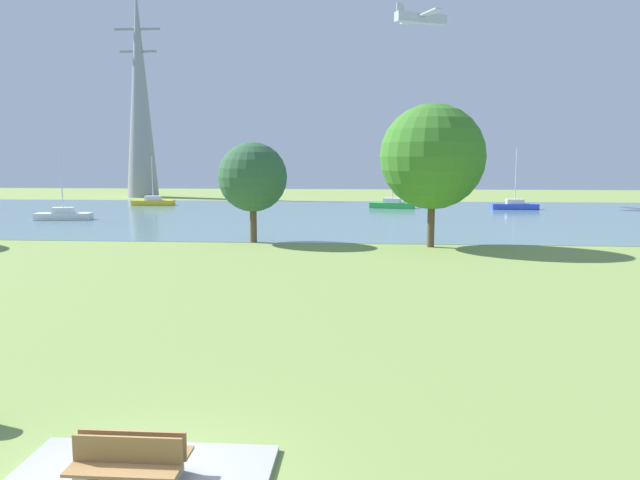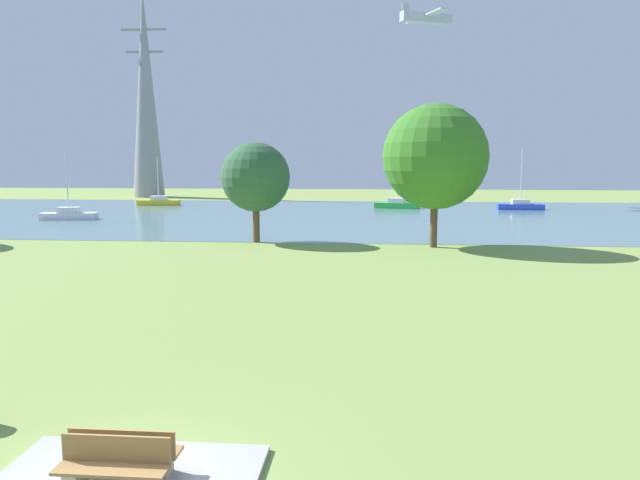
% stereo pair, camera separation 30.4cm
% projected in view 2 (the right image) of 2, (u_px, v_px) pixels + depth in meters
% --- Properties ---
extents(ground_plane, '(160.00, 160.00, 0.00)m').
position_uv_depth(ground_plane, '(294.00, 264.00, 31.85)').
color(ground_plane, '#7F994C').
extents(bench_facing_water, '(1.80, 0.48, 0.89)m').
position_uv_depth(bench_facing_water, '(126.00, 455.00, 10.33)').
color(bench_facing_water, tan).
rests_on(bench_facing_water, concrete_pad).
extents(bench_facing_inland, '(1.80, 0.48, 0.89)m').
position_uv_depth(bench_facing_inland, '(113.00, 471.00, 9.80)').
color(bench_facing_inland, tan).
rests_on(bench_facing_inland, concrete_pad).
extents(water_surface, '(140.00, 40.00, 0.02)m').
position_uv_depth(water_surface, '(331.00, 215.00, 59.51)').
color(water_surface, slate).
rests_on(water_surface, ground).
extents(sailboat_yellow, '(4.87, 1.76, 5.65)m').
position_uv_depth(sailboat_yellow, '(159.00, 201.00, 72.32)').
color(sailboat_yellow, yellow).
rests_on(sailboat_yellow, water_surface).
extents(sailboat_green, '(5.02, 2.68, 5.15)m').
position_uv_depth(sailboat_green, '(397.00, 204.00, 67.81)').
color(sailboat_green, green).
rests_on(sailboat_green, water_surface).
extents(sailboat_white, '(4.97, 2.19, 6.13)m').
position_uv_depth(sailboat_white, '(69.00, 215.00, 55.21)').
color(sailboat_white, white).
rests_on(sailboat_white, water_surface).
extents(sailboat_blue, '(4.85, 1.66, 6.46)m').
position_uv_depth(sailboat_blue, '(520.00, 205.00, 65.97)').
color(sailboat_blue, blue).
rests_on(sailboat_blue, water_surface).
extents(tree_east_near, '(4.46, 4.46, 6.46)m').
position_uv_depth(tree_east_near, '(256.00, 177.00, 39.72)').
color(tree_east_near, brown).
rests_on(tree_east_near, ground).
extents(tree_west_near, '(6.38, 6.38, 8.71)m').
position_uv_depth(tree_west_near, '(435.00, 157.00, 37.32)').
color(tree_west_near, brown).
rests_on(tree_west_near, ground).
extents(electricity_pylon, '(6.40, 4.40, 28.99)m').
position_uv_depth(electricity_pylon, '(146.00, 94.00, 86.91)').
color(electricity_pylon, gray).
rests_on(electricity_pylon, ground).
extents(light_aircraft, '(6.28, 8.10, 2.10)m').
position_uv_depth(light_aircraft, '(426.00, 18.00, 72.19)').
color(light_aircraft, silver).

